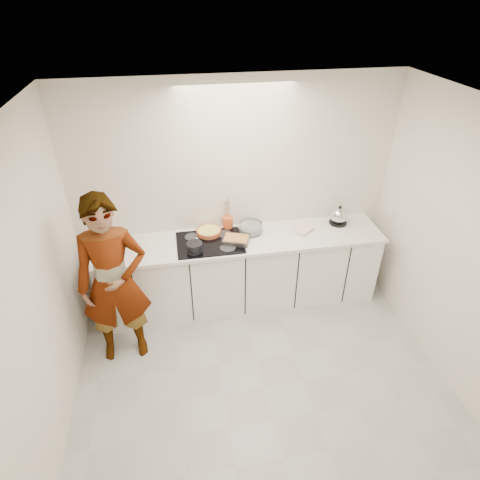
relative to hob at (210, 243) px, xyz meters
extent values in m
cube|color=#B3B3B0|center=(0.35, -1.26, -0.92)|extent=(3.60, 3.20, 0.00)
cube|color=white|center=(0.35, -1.26, 1.68)|extent=(3.60, 3.20, 0.00)
cube|color=white|center=(0.35, 0.34, 0.38)|extent=(3.60, 0.00, 2.60)
cube|color=white|center=(-1.45, -1.26, 0.38)|extent=(0.00, 3.20, 2.60)
cube|color=white|center=(2.15, -1.26, 0.38)|extent=(0.00, 3.20, 2.60)
cube|color=white|center=(2.14, 0.07, 0.15)|extent=(0.02, 0.15, 0.09)
cube|color=white|center=(0.35, 0.02, -0.48)|extent=(3.20, 0.58, 0.87)
cube|color=white|center=(0.35, 0.02, -0.03)|extent=(3.24, 0.64, 0.04)
cube|color=black|center=(0.00, 0.00, 0.00)|extent=(0.72, 0.54, 0.01)
cylinder|color=#BA582D|center=(0.01, 0.18, 0.03)|extent=(0.31, 0.31, 0.05)
cylinder|color=#EAE460|center=(0.01, 0.18, 0.05)|extent=(0.27, 0.27, 0.01)
cylinder|color=black|center=(-0.17, -0.14, 0.05)|extent=(0.17, 0.17, 0.09)
cylinder|color=silver|center=(-0.15, -0.12, 0.10)|extent=(0.03, 0.07, 0.14)
cube|color=silver|center=(0.29, -0.05, 0.03)|extent=(0.34, 0.29, 0.05)
cube|color=gold|center=(0.29, -0.05, 0.05)|extent=(0.30, 0.26, 0.02)
cylinder|color=silver|center=(0.49, 0.14, 0.05)|extent=(0.28, 0.28, 0.12)
cylinder|color=white|center=(0.49, 0.14, 0.04)|extent=(0.24, 0.24, 0.06)
cube|color=white|center=(1.09, 0.06, 0.01)|extent=(0.29, 0.27, 0.04)
cylinder|color=black|center=(1.55, 0.15, 0.00)|extent=(0.27, 0.27, 0.02)
sphere|color=silver|center=(1.55, 0.15, 0.10)|extent=(0.26, 0.26, 0.20)
sphere|color=black|center=(1.55, 0.15, 0.21)|extent=(0.05, 0.05, 0.04)
cylinder|color=#DF5A25|center=(0.24, 0.28, 0.07)|extent=(0.14, 0.14, 0.15)
imported|color=white|center=(-0.98, -0.54, 0.00)|extent=(0.70, 0.48, 1.84)
camera|label=1|loc=(-0.32, -3.68, 2.42)|focal=30.00mm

